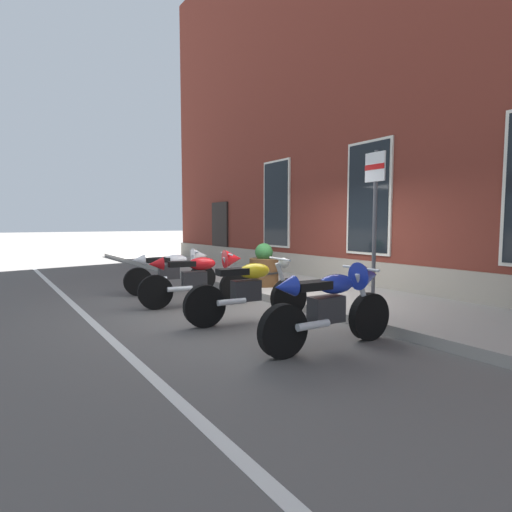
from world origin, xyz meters
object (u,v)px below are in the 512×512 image
motorcycle_white_sport (175,269)px  motorcycle_red_sport (202,276)px  parking_sign (375,209)px  motorcycle_yellow_naked (250,291)px  motorcycle_blue_sport (334,302)px  barrel_planter (264,268)px

motorcycle_white_sport → motorcycle_red_sport: bearing=-4.2°
parking_sign → motorcycle_white_sport: bearing=-160.1°
motorcycle_yellow_naked → motorcycle_blue_sport: size_ratio=1.05×
motorcycle_red_sport → motorcycle_blue_sport: size_ratio=1.06×
motorcycle_yellow_naked → motorcycle_blue_sport: (1.68, 0.14, 0.08)m
parking_sign → barrel_planter: bearing=176.8°
parking_sign → motorcycle_blue_sport: bearing=-67.9°
motorcycle_red_sport → barrel_planter: 1.88m
motorcycle_yellow_naked → parking_sign: bearing=54.7°
motorcycle_yellow_naked → barrel_planter: (-2.07, 1.73, 0.05)m
motorcycle_white_sport → motorcycle_blue_sport: size_ratio=1.00×
motorcycle_white_sport → motorcycle_blue_sport: (4.77, 0.10, 0.03)m
motorcycle_blue_sport → barrel_planter: barrel_planter is taller
motorcycle_red_sport → motorcycle_white_sport: bearing=175.8°
motorcycle_white_sport → parking_sign: bearing=19.9°
motorcycle_blue_sport → motorcycle_white_sport: bearing=-178.8°
motorcycle_red_sport → parking_sign: size_ratio=0.86×
motorcycle_red_sport → parking_sign: parking_sign is taller
motorcycle_red_sport → motorcycle_yellow_naked: (1.55, 0.07, -0.08)m
barrel_planter → motorcycle_blue_sport: bearing=-23.0°
parking_sign → barrel_planter: parking_sign is taller
motorcycle_red_sport → motorcycle_blue_sport: bearing=3.8°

